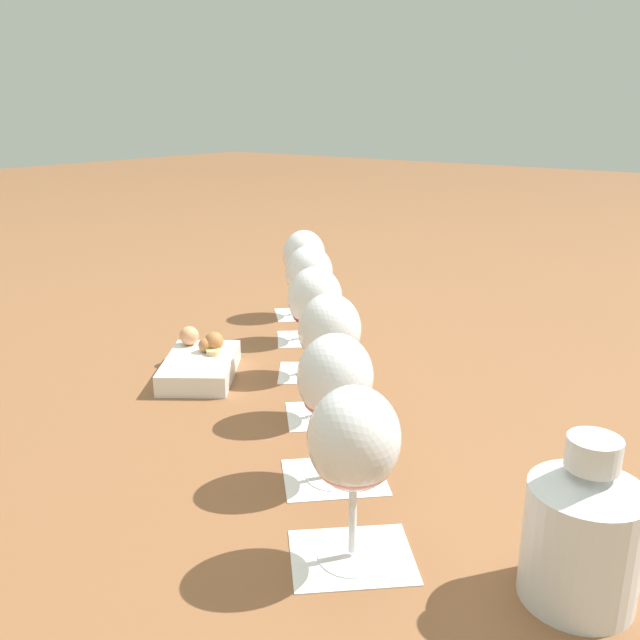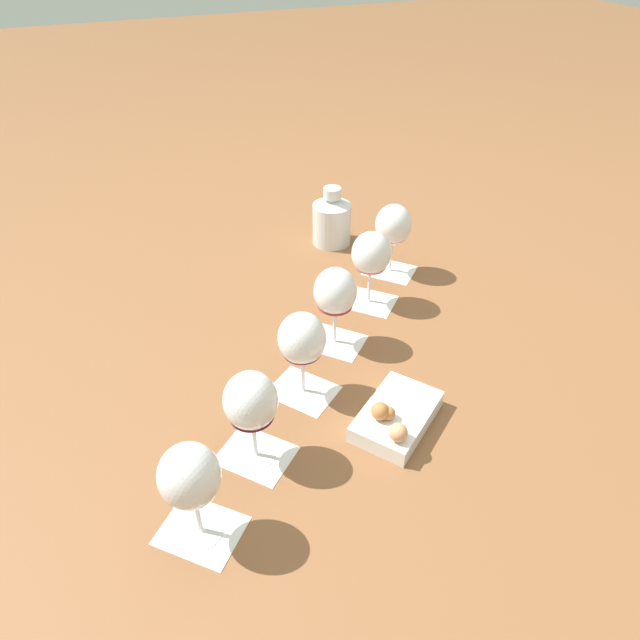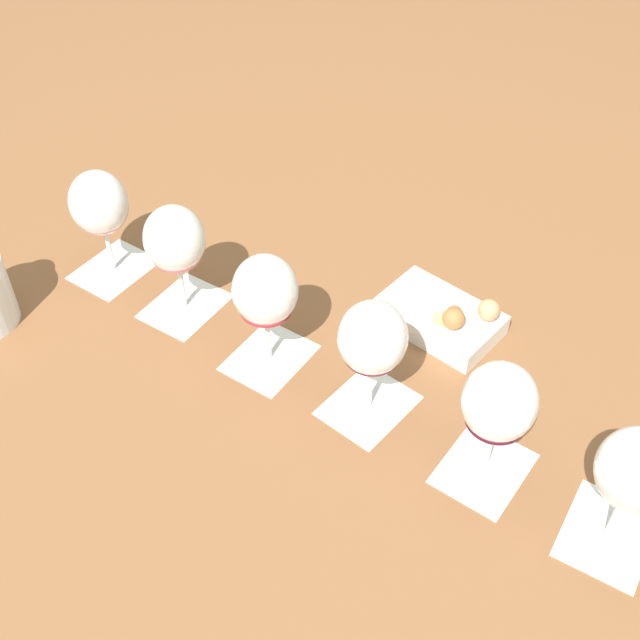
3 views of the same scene
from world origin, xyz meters
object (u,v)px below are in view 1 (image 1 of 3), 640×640
at_px(wine_glass_0, 354,446).
at_px(wine_glass_4, 309,277).
at_px(wine_glass_1, 335,383).
at_px(ceramic_vase, 583,531).
at_px(wine_glass_5, 304,258).
at_px(wine_glass_2, 330,335).
at_px(wine_glass_3, 315,303).
at_px(snack_dish, 201,364).

relative_size(wine_glass_0, wine_glass_4, 1.00).
bearing_deg(wine_glass_1, ceramic_vase, 173.32).
bearing_deg(wine_glass_5, wine_glass_1, 131.35).
bearing_deg(wine_glass_1, wine_glass_2, -51.65).
bearing_deg(ceramic_vase, wine_glass_3, -28.96).
bearing_deg(wine_glass_0, snack_dish, -27.21).
bearing_deg(wine_glass_1, wine_glass_4, -48.74).
xyz_separation_m(wine_glass_4, wine_glass_5, (0.10, -0.11, -0.00)).
relative_size(wine_glass_5, ceramic_vase, 1.12).
bearing_deg(wine_glass_4, wine_glass_0, 131.54).
bearing_deg(wine_glass_2, wine_glass_3, -45.47).
distance_m(wine_glass_1, wine_glass_5, 0.64).
distance_m(wine_glass_1, wine_glass_2, 0.16).
relative_size(wine_glass_2, wine_glass_4, 1.00).
xyz_separation_m(wine_glass_3, wine_glass_5, (0.21, -0.24, -0.00)).
xyz_separation_m(wine_glass_1, snack_dish, (0.35, -0.12, -0.10)).
relative_size(wine_glass_1, snack_dish, 0.87).
bearing_deg(ceramic_vase, wine_glass_0, 21.70).
distance_m(wine_glass_5, snack_dish, 0.38).
height_order(wine_glass_2, wine_glass_5, same).
distance_m(wine_glass_2, wine_glass_4, 0.32).
bearing_deg(snack_dish, wine_glass_2, -178.77).
bearing_deg(wine_glass_0, wine_glass_3, -48.29).
bearing_deg(wine_glass_1, wine_glass_0, 132.46).
distance_m(wine_glass_3, ceramic_vase, 0.57).
xyz_separation_m(wine_glass_5, ceramic_vase, (-0.70, 0.51, -0.05)).
relative_size(wine_glass_0, wine_glass_2, 1.00).
relative_size(wine_glass_3, wine_glass_5, 1.00).
xyz_separation_m(wine_glass_1, wine_glass_2, (0.10, -0.13, 0.00)).
height_order(wine_glass_0, ceramic_vase, wine_glass_0).
bearing_deg(wine_glass_5, snack_dish, 101.61).
bearing_deg(snack_dish, wine_glass_4, -96.77).
distance_m(wine_glass_1, ceramic_vase, 0.29).
relative_size(wine_glass_0, snack_dish, 0.87).
xyz_separation_m(wine_glass_1, wine_glass_4, (0.32, -0.36, 0.00)).
xyz_separation_m(wine_glass_4, ceramic_vase, (-0.60, 0.40, -0.05)).
bearing_deg(wine_glass_5, wine_glass_3, 131.33).
relative_size(wine_glass_4, wine_glass_5, 1.00).
bearing_deg(wine_glass_0, wine_glass_4, -48.46).
height_order(wine_glass_0, wine_glass_1, same).
height_order(wine_glass_3, wine_glass_4, same).
bearing_deg(wine_glass_1, wine_glass_3, -48.63).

